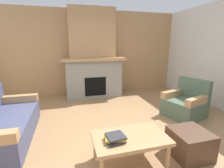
{
  "coord_description": "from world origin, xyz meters",
  "views": [
    {
      "loc": [
        -0.79,
        -2.52,
        1.63
      ],
      "look_at": [
        0.11,
        0.75,
        0.8
      ],
      "focal_mm": 26.2,
      "sensor_mm": 36.0,
      "label": 1
    }
  ],
  "objects_px": {
    "armchair": "(186,104)",
    "coffee_table": "(130,140)",
    "couch": "(2,124)",
    "fireplace": "(93,59)",
    "ottoman": "(190,143)"
  },
  "relations": [
    {
      "from": "armchair",
      "to": "coffee_table",
      "type": "distance_m",
      "value": 2.16
    },
    {
      "from": "couch",
      "to": "armchair",
      "type": "height_order",
      "value": "same"
    },
    {
      "from": "fireplace",
      "to": "coffee_table",
      "type": "relative_size",
      "value": 2.7
    },
    {
      "from": "armchair",
      "to": "ottoman",
      "type": "distance_m",
      "value": 1.51
    },
    {
      "from": "fireplace",
      "to": "couch",
      "type": "distance_m",
      "value": 3.04
    },
    {
      "from": "couch",
      "to": "armchair",
      "type": "distance_m",
      "value": 3.74
    },
    {
      "from": "fireplace",
      "to": "ottoman",
      "type": "height_order",
      "value": "fireplace"
    },
    {
      "from": "coffee_table",
      "to": "fireplace",
      "type": "bearing_deg",
      "value": 89.42
    },
    {
      "from": "fireplace",
      "to": "couch",
      "type": "xyz_separation_m",
      "value": [
        -1.95,
        -2.16,
        -0.88
      ]
    },
    {
      "from": "couch",
      "to": "coffee_table",
      "type": "height_order",
      "value": "couch"
    },
    {
      "from": "ottoman",
      "to": "couch",
      "type": "bearing_deg",
      "value": 156.7
    },
    {
      "from": "couch",
      "to": "coffee_table",
      "type": "distance_m",
      "value": 2.24
    },
    {
      "from": "fireplace",
      "to": "coffee_table",
      "type": "height_order",
      "value": "fireplace"
    },
    {
      "from": "armchair",
      "to": "coffee_table",
      "type": "bearing_deg",
      "value": -147.84
    },
    {
      "from": "armchair",
      "to": "coffee_table",
      "type": "xyz_separation_m",
      "value": [
        -1.83,
        -1.15,
        0.08
      ]
    }
  ]
}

